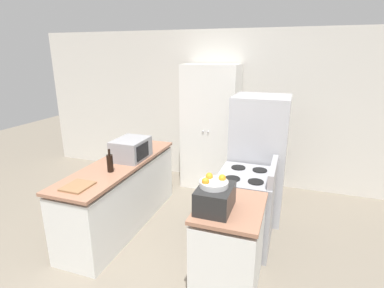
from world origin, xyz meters
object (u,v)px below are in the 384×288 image
at_px(microwave, 131,149).
at_px(stove, 245,209).
at_px(fruit_bowl, 214,183).
at_px(toaster_oven, 215,198).
at_px(wine_bottle, 110,163).
at_px(refrigerator, 258,158).
at_px(pantry_cabinet, 211,127).

bearing_deg(microwave, stove, -1.72).
bearing_deg(fruit_bowl, toaster_oven, -38.85).
height_order(stove, toaster_oven, toaster_oven).
distance_m(microwave, wine_bottle, 0.48).
distance_m(microwave, toaster_oven, 1.66).
relative_size(microwave, toaster_oven, 1.23).
bearing_deg(toaster_oven, wine_bottle, 161.97).
height_order(stove, wine_bottle, wine_bottle).
distance_m(stove, fruit_bowl, 1.11).
distance_m(toaster_oven, fruit_bowl, 0.14).
xyz_separation_m(refrigerator, toaster_oven, (-0.18, -1.63, 0.15)).
xyz_separation_m(wine_bottle, fruit_bowl, (1.36, -0.43, 0.14)).
distance_m(stove, wine_bottle, 1.68).
bearing_deg(refrigerator, wine_bottle, -142.98).
bearing_deg(toaster_oven, microwave, 146.12).
height_order(refrigerator, wine_bottle, refrigerator).
distance_m(pantry_cabinet, refrigerator, 1.19).
bearing_deg(microwave, pantry_cabinet, 65.55).
bearing_deg(pantry_cabinet, microwave, -114.45).
xyz_separation_m(pantry_cabinet, refrigerator, (0.90, -0.76, -0.18)).
xyz_separation_m(pantry_cabinet, fruit_bowl, (0.70, -2.37, 0.11)).
xyz_separation_m(toaster_oven, fruit_bowl, (-0.02, 0.02, 0.14)).
xyz_separation_m(pantry_cabinet, stove, (0.86, -1.51, -0.58)).
bearing_deg(fruit_bowl, microwave, 146.19).
bearing_deg(wine_bottle, pantry_cabinet, 70.96).
relative_size(pantry_cabinet, refrigerator, 1.21).
relative_size(microwave, wine_bottle, 1.75).
bearing_deg(stove, microwave, 178.28).
bearing_deg(toaster_oven, refrigerator, 83.62).
height_order(microwave, fruit_bowl, fruit_bowl).
relative_size(refrigerator, microwave, 3.48).
bearing_deg(wine_bottle, toaster_oven, -18.03).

